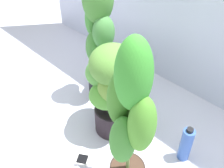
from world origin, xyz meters
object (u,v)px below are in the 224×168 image
nutrient_bottle (186,144)px  potted_plant_center (112,85)px  hygrometer_box (82,160)px  potted_plant_back_left (98,31)px  potted_plant_front_right (129,122)px

nutrient_bottle → potted_plant_center: bearing=-163.8°
potted_plant_center → hygrometer_box: potted_plant_center is taller
potted_plant_back_left → nutrient_bottle: size_ratio=3.58×
potted_plant_center → nutrient_bottle: (0.49, 0.14, -0.26)m
potted_plant_center → nutrient_bottle: 0.58m
potted_plant_front_right → nutrient_bottle: 0.58m
nutrient_bottle → hygrometer_box: bearing=-132.0°
potted_plant_center → potted_plant_back_left: size_ratio=0.69×
hygrometer_box → nutrient_bottle: size_ratio=0.41×
potted_plant_front_right → potted_plant_back_left: size_ratio=1.01×
potted_plant_center → hygrometer_box: 0.50m
nutrient_bottle → potted_plant_front_right: bearing=-108.3°
potted_plant_front_right → hygrometer_box: bearing=-165.4°
hygrometer_box → nutrient_bottle: bearing=104.6°
potted_plant_back_left → potted_plant_front_right: bearing=-33.1°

